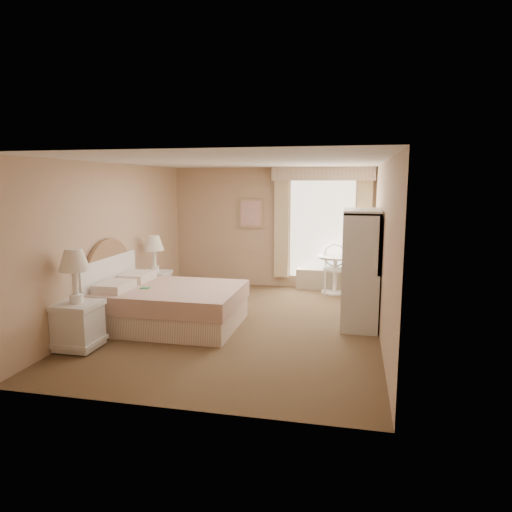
% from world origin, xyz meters
% --- Properties ---
extents(room, '(4.21, 5.51, 2.51)m').
position_xyz_m(room, '(0.00, 0.00, 1.25)').
color(room, brown).
rests_on(room, ground).
extents(window, '(2.05, 0.22, 2.51)m').
position_xyz_m(window, '(1.05, 2.65, 1.34)').
color(window, white).
rests_on(window, room).
extents(framed_art, '(0.52, 0.04, 0.62)m').
position_xyz_m(framed_art, '(-0.45, 2.71, 1.55)').
color(framed_art, tan).
rests_on(framed_art, room).
extents(bed, '(2.11, 1.62, 1.43)m').
position_xyz_m(bed, '(-1.12, -0.29, 0.35)').
color(bed, tan).
rests_on(bed, room).
extents(nightstand_near, '(0.55, 0.55, 1.33)m').
position_xyz_m(nightstand_near, '(-1.84, -1.49, 0.50)').
color(nightstand_near, silver).
rests_on(nightstand_near, room).
extents(nightstand_far, '(0.51, 0.51, 1.23)m').
position_xyz_m(nightstand_far, '(-1.84, 0.92, 0.46)').
color(nightstand_far, silver).
rests_on(nightstand_far, room).
extents(round_table, '(0.71, 0.71, 0.75)m').
position_xyz_m(round_table, '(1.35, 2.40, 0.50)').
color(round_table, white).
rests_on(round_table, room).
extents(cafe_chair, '(0.50, 0.50, 0.98)m').
position_xyz_m(cafe_chair, '(1.35, 2.38, 0.57)').
color(cafe_chair, white).
rests_on(cafe_chair, room).
extents(armoire, '(0.54, 1.08, 1.80)m').
position_xyz_m(armoire, '(1.81, 0.41, 0.74)').
color(armoire, silver).
rests_on(armoire, room).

